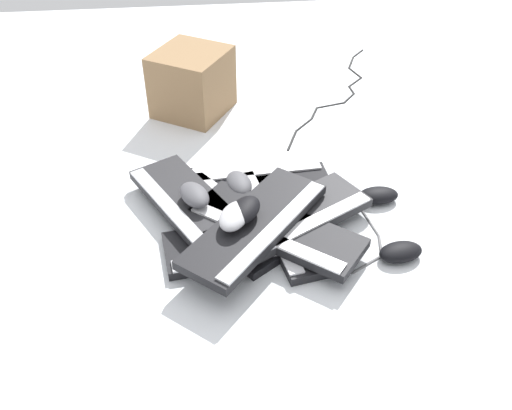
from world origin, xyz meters
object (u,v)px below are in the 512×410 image
at_px(mouse_4, 378,195).
at_px(keyboard_7, 290,220).
at_px(mouse_5, 401,252).
at_px(keyboard_3, 254,242).
at_px(mouse_2, 195,196).
at_px(mouse_1, 235,216).
at_px(keyboard_6, 256,225).
at_px(mouse_3, 244,210).
at_px(keyboard_2, 220,218).
at_px(keyboard_1, 252,187).
at_px(cardboard_box, 192,82).
at_px(keyboard_5, 191,207).
at_px(keyboard_0, 289,218).
at_px(keyboard_4, 276,228).
at_px(mouse_0, 239,183).

bearing_deg(mouse_4, keyboard_7, -159.29).
distance_m(keyboard_7, mouse_5, 0.28).
xyz_separation_m(keyboard_3, mouse_2, (-0.14, 0.12, 0.07)).
bearing_deg(mouse_1, keyboard_6, -59.70).
distance_m(mouse_3, mouse_5, 0.39).
distance_m(keyboard_2, mouse_1, 0.15).
distance_m(mouse_1, mouse_4, 0.44).
height_order(keyboard_7, mouse_4, keyboard_7).
relative_size(keyboard_1, mouse_3, 4.09).
height_order(mouse_4, cardboard_box, cardboard_box).
bearing_deg(keyboard_5, mouse_4, 2.95).
xyz_separation_m(keyboard_1, cardboard_box, (-0.15, 0.47, 0.09)).
xyz_separation_m(keyboard_6, mouse_2, (-0.15, 0.12, 0.01)).
relative_size(keyboard_0, keyboard_1, 1.02).
xyz_separation_m(keyboard_5, keyboard_7, (0.25, -0.08, 0.00)).
relative_size(keyboard_0, keyboard_6, 1.06).
distance_m(keyboard_3, cardboard_box, 0.72).
bearing_deg(keyboard_1, keyboard_4, -80.07).
bearing_deg(cardboard_box, keyboard_5, -91.80).
height_order(keyboard_6, mouse_0, keyboard_6).
bearing_deg(mouse_4, keyboard_1, 165.45).
distance_m(mouse_2, mouse_5, 0.53).
height_order(keyboard_7, mouse_3, mouse_3).
relative_size(keyboard_4, cardboard_box, 1.95).
bearing_deg(keyboard_3, mouse_0, 95.48).
relative_size(keyboard_2, keyboard_7, 0.98).
relative_size(keyboard_5, mouse_3, 4.17).
bearing_deg(keyboard_0, mouse_5, -32.75).
height_order(keyboard_1, mouse_1, mouse_1).
relative_size(keyboard_6, mouse_2, 3.94).
bearing_deg(keyboard_5, mouse_0, 31.49).
height_order(keyboard_3, mouse_1, mouse_1).
height_order(keyboard_3, mouse_3, mouse_3).
height_order(keyboard_7, mouse_0, mouse_0).
bearing_deg(keyboard_0, keyboard_1, 119.05).
bearing_deg(cardboard_box, keyboard_0, -69.30).
xyz_separation_m(keyboard_5, mouse_5, (0.50, -0.20, -0.02)).
bearing_deg(mouse_2, keyboard_5, 61.64).
distance_m(keyboard_2, mouse_0, 0.12).
xyz_separation_m(keyboard_3, keyboard_5, (-0.15, 0.12, 0.03)).
height_order(keyboard_2, keyboard_5, keyboard_5).
bearing_deg(mouse_0, mouse_3, -10.75).
bearing_deg(keyboard_2, keyboard_6, -51.98).
xyz_separation_m(mouse_1, mouse_2, (-0.09, 0.13, -0.03)).
relative_size(keyboard_1, keyboard_5, 0.98).
bearing_deg(keyboard_4, keyboard_1, 99.93).
bearing_deg(keyboard_0, mouse_0, 135.47).
bearing_deg(mouse_2, keyboard_4, -140.39).
bearing_deg(keyboard_6, mouse_0, 97.15).
xyz_separation_m(keyboard_2, mouse_5, (0.43, -0.18, 0.01)).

